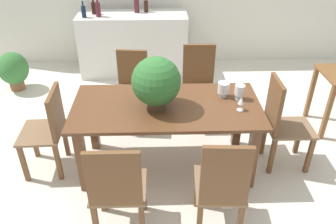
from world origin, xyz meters
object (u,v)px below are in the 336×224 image
Objects in this scene: flower_centerpiece at (156,82)px; wine_bottle_dark at (98,9)px; chair_head_end at (49,127)px; wine_bottle_green at (94,8)px; wine_bottle_clear at (137,5)px; chair_far_right at (199,82)px; chair_near_right at (222,186)px; chair_far_left at (132,85)px; wine_glass at (241,101)px; chair_foot_end at (281,121)px; crystal_vase_left at (240,91)px; chair_near_left at (117,188)px; potted_plant_floor at (13,69)px; dining_table at (167,116)px; kitchen_counter at (134,44)px; crystal_vase_center_near at (223,88)px; wine_bottle_tall at (84,11)px; wine_bottle_amber at (146,6)px.

flower_centerpiece reaches higher than wine_bottle_dark.
wine_bottle_green is (0.15, 2.39, 0.54)m from chair_head_end.
wine_bottle_clear is at bearing 159.97° from chair_head_end.
chair_far_right is 1.86m from chair_head_end.
chair_near_right reaches higher than chair_head_end.
chair_far_left reaches higher than wine_glass.
chair_foot_end is 1.98× the size of flower_centerpiece.
crystal_vase_left is at bearing 77.47° from chair_foot_end.
chair_near_left reaches higher than potted_plant_floor.
flower_centerpiece is at bearing -40.76° from potted_plant_floor.
wine_bottle_green reaches higher than dining_table.
chair_far_right reaches higher than chair_near_left.
flower_centerpiece is 2.49m from kitchen_counter.
wine_bottle_tall reaches higher than crystal_vase_center_near.
chair_far_left is at bearing 114.41° from dining_table.
chair_head_end is at bearing 90.18° from chair_foot_end.
chair_near_left is 3.40m from wine_bottle_green.
wine_bottle_green is at bearing -174.88° from wine_bottle_clear.
flower_centerpiece is at bearing -164.46° from crystal_vase_center_near.
wine_bottle_clear is (-0.14, -0.02, 0.02)m from wine_bottle_amber.
chair_far_right is at bearing 105.68° from wine_glass.
potted_plant_floor is at bearing -153.97° from wine_bottle_green.
crystal_vase_center_near is 0.54× the size of wine_bottle_dark.
flower_centerpiece is at bearing -64.49° from wine_bottle_tall.
chair_near_left is (0.78, -0.91, 0.02)m from chair_head_end.
wine_bottle_tall is at bearing -60.11° from chair_near_right.
chair_near_right reaches higher than crystal_vase_left.
flower_centerpiece is 2.13× the size of wine_bottle_amber.
wine_bottle_tall reaches higher than kitchen_counter.
crystal_vase_center_near is 0.66× the size of wine_bottle_tall.
kitchen_counter is at bearing 122.69° from chair_far_right.
wine_bottle_clear is at bearing 19.16° from potted_plant_floor.
wine_bottle_dark is 0.21m from wine_bottle_tall.
chair_foot_end is 7.40× the size of wine_glass.
wine_bottle_amber is (0.71, 0.23, -0.02)m from wine_bottle_dark.
potted_plant_floor is (-2.82, 1.66, -0.53)m from crystal_vase_center_near.
dining_table is 3.62× the size of flower_centerpiece.
chair_near_right is at bearing -66.51° from wine_bottle_dark.
wine_glass is (1.91, -0.11, 0.33)m from chair_head_end.
chair_near_right reaches higher than potted_plant_floor.
crystal_vase_center_near is at bearing -76.60° from chair_far_right.
chair_near_right reaches higher than dining_table.
wine_bottle_green is at bearing 176.73° from kitchen_counter.
wine_bottle_amber reaches higher than chair_foot_end.
wine_glass is 2.77m from wine_bottle_amber.
crystal_vase_left is 1.14× the size of wine_glass.
crystal_vase_center_near is at bearing 114.83° from wine_glass.
chair_near_right is 4.27× the size of wine_bottle_amber.
crystal_vase_left is (1.94, 0.10, 0.33)m from chair_head_end.
wine_glass is (0.81, -0.08, -0.18)m from flower_centerpiece.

